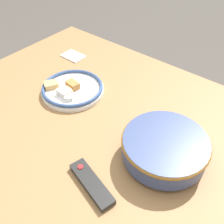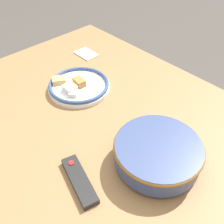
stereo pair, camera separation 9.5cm
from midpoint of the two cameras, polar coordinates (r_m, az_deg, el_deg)
name	(u,v)px [view 1 (the left image)]	position (r m, az deg, el deg)	size (l,w,h in m)	color
ground_plane	(109,223)	(1.60, -2.60, -23.05)	(8.00, 8.00, 0.00)	#4C4742
dining_table	(107,142)	(1.02, -3.80, -6.59)	(1.43, 1.04, 0.77)	olive
noodle_bowl	(165,147)	(0.84, 8.21, -7.79)	(0.28, 0.28, 0.08)	#384775
food_plate	(72,89)	(1.12, -11.17, 4.86)	(0.26, 0.26, 0.05)	white
tv_remote	(92,183)	(0.81, -7.99, -15.34)	(0.19, 0.09, 0.02)	black
folded_napkin	(73,56)	(1.37, -10.45, 11.82)	(0.11, 0.08, 0.01)	white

